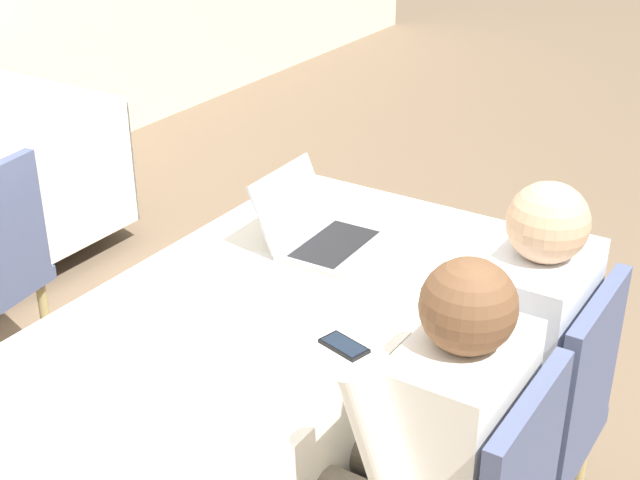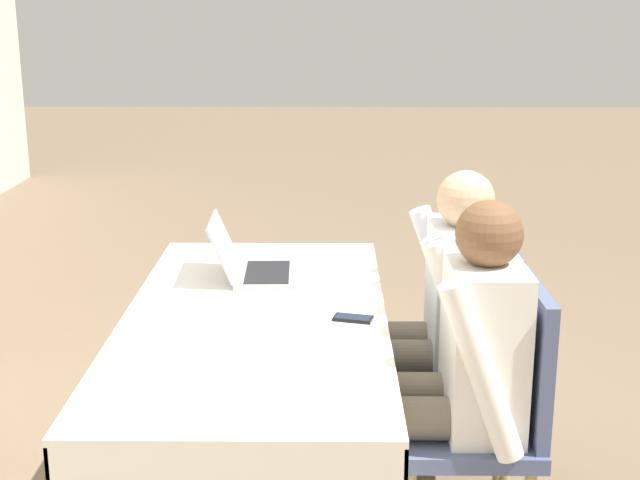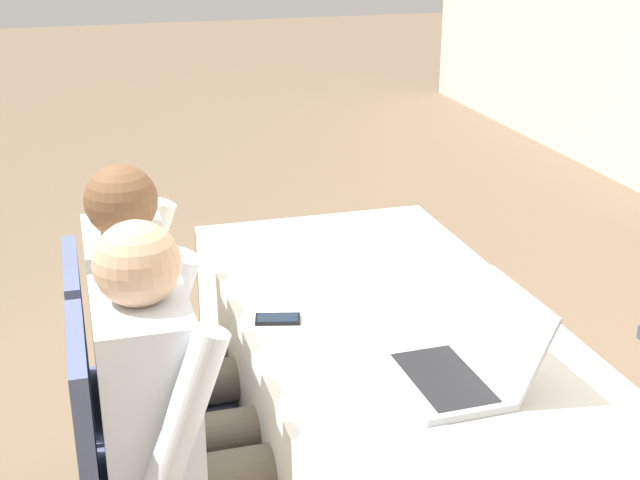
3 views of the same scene
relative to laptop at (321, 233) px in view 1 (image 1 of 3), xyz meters
The scene contains 9 objects.
conference_table_near 0.45m from the laptop, behind, with size 1.73×0.86×0.73m.
laptop is the anchor object (origin of this frame).
cell_phone 0.57m from the laptop, 141.74° to the right, with size 0.09×0.14×0.01m.
paper_beside_laptop 0.31m from the laptop, 147.50° to the left, with size 0.30×0.35×0.00m.
paper_centre_table 0.75m from the laptop, 169.70° to the left, with size 0.30×0.35×0.00m.
paper_left_edge 0.25m from the laptop, 69.49° to the right, with size 0.32×0.36×0.00m.
chair_near_right 0.83m from the laptop, 101.86° to the right, with size 0.44×0.44×0.90m.
person_checkered_shirt 0.92m from the laptop, 133.09° to the right, with size 0.50×0.52×1.16m.
person_white_shirt 0.69m from the laptop, 103.63° to the right, with size 0.50×0.52×1.16m.
Camera 1 is at (-1.67, -1.28, 1.96)m, focal length 50.00 mm.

